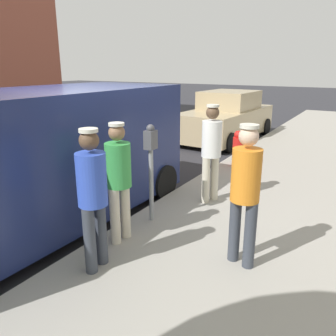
# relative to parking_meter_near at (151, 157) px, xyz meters

# --- Properties ---
(ground_plane) EXTENTS (80.00, 80.00, 0.00)m
(ground_plane) POSITION_rel_parking_meter_near_xyz_m (-1.35, -0.03, -1.18)
(ground_plane) COLOR #2D2D33
(sidewalk_slab) EXTENTS (5.00, 32.00, 0.15)m
(sidewalk_slab) POSITION_rel_parking_meter_near_xyz_m (2.15, -0.03, -1.11)
(sidewalk_slab) COLOR #9E998E
(sidewalk_slab) RESTS_ON ground
(parking_meter_near) EXTENTS (0.14, 0.18, 1.52)m
(parking_meter_near) POSITION_rel_parking_meter_near_xyz_m (0.00, 0.00, 0.00)
(parking_meter_near) COLOR gray
(parking_meter_near) RESTS_ON sidewalk_slab
(pedestrian_in_white) EXTENTS (0.34, 0.35, 1.72)m
(pedestrian_in_white) POSITION_rel_parking_meter_near_xyz_m (0.46, 1.20, -0.04)
(pedestrian_in_white) COLOR beige
(pedestrian_in_white) RESTS_ON sidewalk_slab
(pedestrian_in_blue) EXTENTS (0.34, 0.36, 1.70)m
(pedestrian_in_blue) POSITION_rel_parking_meter_near_xyz_m (0.16, -1.44, -0.06)
(pedestrian_in_blue) COLOR #383D47
(pedestrian_in_blue) RESTS_ON sidewalk_slab
(pedestrian_in_green) EXTENTS (0.34, 0.36, 1.65)m
(pedestrian_in_green) POSITION_rel_parking_meter_near_xyz_m (-0.01, -0.75, -0.09)
(pedestrian_in_green) COLOR beige
(pedestrian_in_green) RESTS_ON sidewalk_slab
(pedestrian_in_orange) EXTENTS (0.35, 0.34, 1.73)m
(pedestrian_in_orange) POSITION_rel_parking_meter_near_xyz_m (1.62, -0.47, -0.04)
(pedestrian_in_orange) COLOR #383D47
(pedestrian_in_orange) RESTS_ON sidewalk_slab
(parked_van) EXTENTS (2.23, 5.24, 2.15)m
(parked_van) POSITION_rel_parking_meter_near_xyz_m (-1.50, -0.88, -0.03)
(parked_van) COLOR navy
(parked_van) RESTS_ON ground
(parked_sedan_ahead) EXTENTS (2.13, 4.49, 1.65)m
(parked_sedan_ahead) POSITION_rel_parking_meter_near_xyz_m (-1.53, 7.04, -0.43)
(parked_sedan_ahead) COLOR tan
(parked_sedan_ahead) RESTS_ON ground
(fire_hydrant) EXTENTS (0.24, 0.24, 0.86)m
(fire_hydrant) POSITION_rel_parking_meter_near_xyz_m (0.10, 3.61, -0.61)
(fire_hydrant) COLOR red
(fire_hydrant) RESTS_ON sidewalk_slab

